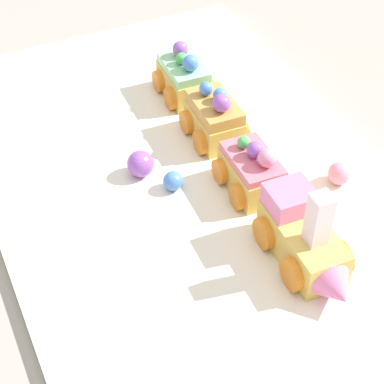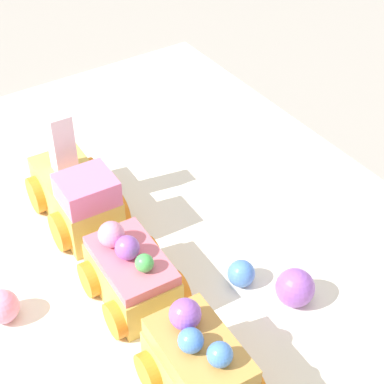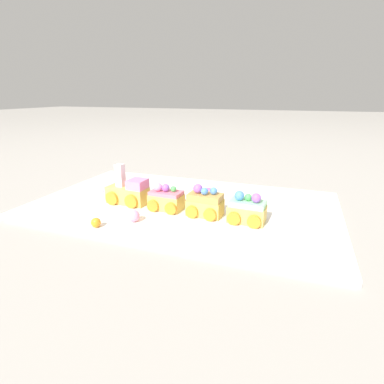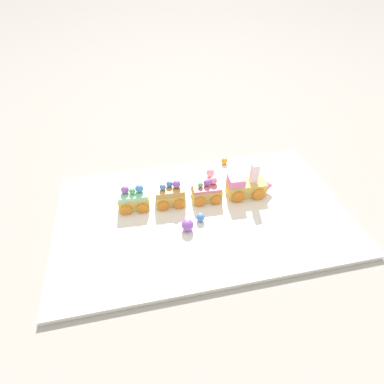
{
  "view_description": "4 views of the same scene",
  "coord_description": "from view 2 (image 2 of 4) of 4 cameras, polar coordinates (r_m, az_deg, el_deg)",
  "views": [
    {
      "loc": [
        0.47,
        -0.23,
        0.51
      ],
      "look_at": [
        0.03,
        -0.02,
        0.04
      ],
      "focal_mm": 60.0,
      "sensor_mm": 36.0,
      "label": 1
    },
    {
      "loc": [
        -0.29,
        0.2,
        0.4
      ],
      "look_at": [
        0.04,
        -0.01,
        0.08
      ],
      "focal_mm": 60.0,
      "sensor_mm": 36.0,
      "label": 2
    },
    {
      "loc": [
        -0.27,
        0.67,
        0.28
      ],
      "look_at": [
        -0.02,
        -0.0,
        0.04
      ],
      "focal_mm": 28.0,
      "sensor_mm": 36.0,
      "label": 3
    },
    {
      "loc": [
        -0.14,
        -0.54,
        0.57
      ],
      "look_at": [
        -0.02,
        0.02,
        0.07
      ],
      "focal_mm": 28.0,
      "sensor_mm": 36.0,
      "label": 4
    }
  ],
  "objects": [
    {
      "name": "gumball_blue",
      "position": [
        0.52,
        4.39,
        -7.23
      ],
      "size": [
        0.02,
        0.02,
        0.02
      ],
      "primitive_type": "sphere",
      "color": "#4C84E0",
      "rests_on": "display_board"
    },
    {
      "name": "display_board",
      "position": [
        0.53,
        1.29,
        -8.9
      ],
      "size": [
        0.76,
        0.45,
        0.01
      ],
      "primitive_type": "cube",
      "color": "white",
      "rests_on": "ground_plane"
    },
    {
      "name": "cake_car_strawberry",
      "position": [
        0.51,
        -5.41,
        -7.33
      ],
      "size": [
        0.08,
        0.07,
        0.07
      ],
      "rotation": [
        0.0,
        0.0,
        -0.05
      ],
      "color": "#E0BC56",
      "rests_on": "display_board"
    },
    {
      "name": "gumball_pink",
      "position": [
        0.52,
        -16.54,
        -9.74
      ],
      "size": [
        0.03,
        0.03,
        0.03
      ],
      "primitive_type": "sphere",
      "color": "pink",
      "rests_on": "display_board"
    },
    {
      "name": "ground_plane",
      "position": [
        0.54,
        1.28,
        -9.32
      ],
      "size": [
        10.0,
        10.0,
        0.0
      ],
      "primitive_type": "plane",
      "color": "gray"
    },
    {
      "name": "cake_car_caramel",
      "position": [
        0.45,
        0.61,
        -15.25
      ],
      "size": [
        0.08,
        0.07,
        0.07
      ],
      "rotation": [
        0.0,
        0.0,
        -0.05
      ],
      "color": "#E0BC56",
      "rests_on": "display_board"
    },
    {
      "name": "cake_train_locomotive",
      "position": [
        0.58,
        -10.58,
        0.27
      ],
      "size": [
        0.13,
        0.07,
        0.1
      ],
      "rotation": [
        0.0,
        0.0,
        -0.05
      ],
      "color": "#E0BC56",
      "rests_on": "display_board"
    },
    {
      "name": "gumball_purple",
      "position": [
        0.51,
        9.14,
        -8.39
      ],
      "size": [
        0.03,
        0.03,
        0.03
      ],
      "primitive_type": "sphere",
      "color": "#9956C6",
      "rests_on": "display_board"
    }
  ]
}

